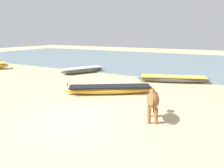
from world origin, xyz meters
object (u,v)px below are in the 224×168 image
Objects in this scene: fishing_boat_4 at (82,70)px; fishing_boat_6 at (110,89)px; fishing_boat_5 at (173,79)px; cow_adult_brown at (153,100)px.

fishing_boat_4 reaches higher than fishing_boat_6.
fishing_boat_5 is 3.04× the size of cow_adult_brown.
fishing_boat_5 is at bearing 117.70° from fishing_boat_4.
fishing_boat_6 is 3.92m from cow_adult_brown.
fishing_boat_6 is 2.93× the size of cow_adult_brown.
fishing_boat_6 reaches higher than fishing_boat_5.
cow_adult_brown reaches higher than fishing_boat_5.
fishing_boat_5 is at bearing -13.12° from cow_adult_brown.
fishing_boat_4 is at bearing -19.68° from fishing_boat_5.
cow_adult_brown reaches higher than fishing_boat_4.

